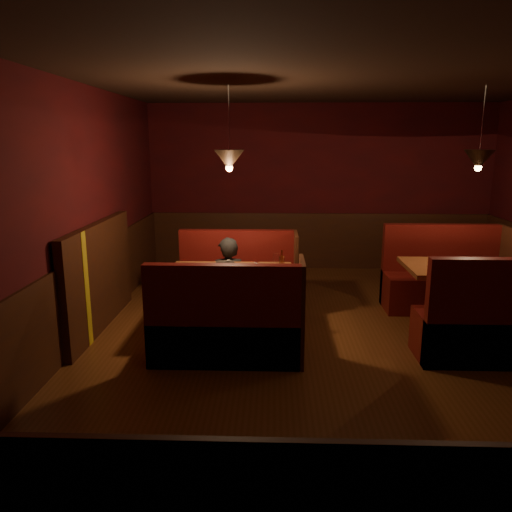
{
  "coord_description": "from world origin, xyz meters",
  "views": [
    {
      "loc": [
        -0.81,
        -5.39,
        2.24
      ],
      "look_at": [
        -1.01,
        0.26,
        0.95
      ],
      "focal_mm": 35.0,
      "sensor_mm": 36.0,
      "label": 1
    }
  ],
  "objects_px": {
    "diner_a": "(228,264)",
    "main_table": "(232,285)",
    "diner_b": "(229,293)",
    "main_bench_near": "(227,331)",
    "second_bench_far": "(444,283)",
    "second_table": "(467,283)",
    "main_bench_far": "(238,286)",
    "second_bench_near": "(500,329)"
  },
  "relations": [
    {
      "from": "main_bench_near",
      "to": "second_table",
      "type": "bearing_deg",
      "value": 19.17
    },
    {
      "from": "main_bench_far",
      "to": "main_bench_near",
      "type": "xyz_separation_m",
      "value": [
        0.0,
        -1.64,
        0.0
      ]
    },
    {
      "from": "main_table",
      "to": "second_table",
      "type": "xyz_separation_m",
      "value": [
        2.79,
        0.14,
        0.01
      ]
    },
    {
      "from": "second_bench_far",
      "to": "second_table",
      "type": "bearing_deg",
      "value": -92.2
    },
    {
      "from": "diner_a",
      "to": "diner_b",
      "type": "bearing_deg",
      "value": 87.2
    },
    {
      "from": "diner_a",
      "to": "diner_b",
      "type": "distance_m",
      "value": 1.26
    },
    {
      "from": "main_bench_far",
      "to": "diner_b",
      "type": "relative_size",
      "value": 1.14
    },
    {
      "from": "second_bench_far",
      "to": "diner_a",
      "type": "bearing_deg",
      "value": -172.26
    },
    {
      "from": "second_bench_far",
      "to": "second_bench_near",
      "type": "distance_m",
      "value": 1.74
    },
    {
      "from": "main_bench_far",
      "to": "main_bench_near",
      "type": "bearing_deg",
      "value": -90.0
    },
    {
      "from": "main_bench_near",
      "to": "diner_a",
      "type": "distance_m",
      "value": 1.48
    },
    {
      "from": "second_table",
      "to": "diner_a",
      "type": "bearing_deg",
      "value": 170.78
    },
    {
      "from": "diner_a",
      "to": "diner_b",
      "type": "relative_size",
      "value": 1.01
    },
    {
      "from": "main_bench_near",
      "to": "second_bench_far",
      "type": "xyz_separation_m",
      "value": [
        2.81,
        1.83,
        0.02
      ]
    },
    {
      "from": "second_table",
      "to": "diner_a",
      "type": "distance_m",
      "value": 2.94
    },
    {
      "from": "main_bench_far",
      "to": "second_table",
      "type": "bearing_deg",
      "value": -13.75
    },
    {
      "from": "second_bench_near",
      "to": "second_table",
      "type": "bearing_deg",
      "value": 92.2
    },
    {
      "from": "diner_a",
      "to": "main_table",
      "type": "bearing_deg",
      "value": 91.34
    },
    {
      "from": "main_table",
      "to": "diner_a",
      "type": "relative_size",
      "value": 1.03
    },
    {
      "from": "main_bench_near",
      "to": "diner_a",
      "type": "bearing_deg",
      "value": 94.85
    },
    {
      "from": "main_bench_near",
      "to": "second_bench_near",
      "type": "distance_m",
      "value": 2.81
    },
    {
      "from": "main_bench_near",
      "to": "diner_b",
      "type": "xyz_separation_m",
      "value": [
        0.0,
        0.18,
        0.35
      ]
    },
    {
      "from": "second_table",
      "to": "diner_a",
      "type": "height_order",
      "value": "diner_a"
    },
    {
      "from": "main_table",
      "to": "main_bench_far",
      "type": "bearing_deg",
      "value": 88.92
    },
    {
      "from": "main_bench_far",
      "to": "second_table",
      "type": "xyz_separation_m",
      "value": [
        2.77,
        -0.68,
        0.26
      ]
    },
    {
      "from": "main_table",
      "to": "diner_b",
      "type": "distance_m",
      "value": 0.65
    },
    {
      "from": "main_bench_near",
      "to": "second_bench_far",
      "type": "height_order",
      "value": "second_bench_far"
    },
    {
      "from": "second_bench_near",
      "to": "main_bench_near",
      "type": "bearing_deg",
      "value": -178.04
    },
    {
      "from": "diner_b",
      "to": "second_bench_near",
      "type": "bearing_deg",
      "value": -22.75
    },
    {
      "from": "main_bench_far",
      "to": "second_bench_far",
      "type": "relative_size",
      "value": 0.99
    },
    {
      "from": "main_bench_far",
      "to": "second_bench_far",
      "type": "xyz_separation_m",
      "value": [
        2.81,
        0.19,
        0.02
      ]
    },
    {
      "from": "second_bench_near",
      "to": "diner_a",
      "type": "bearing_deg",
      "value": 155.44
    },
    {
      "from": "second_bench_far",
      "to": "main_bench_far",
      "type": "bearing_deg",
      "value": -176.14
    },
    {
      "from": "main_bench_far",
      "to": "second_bench_near",
      "type": "bearing_deg",
      "value": -28.86
    },
    {
      "from": "second_bench_far",
      "to": "diner_b",
      "type": "xyz_separation_m",
      "value": [
        -2.8,
        -1.65,
        0.33
      ]
    },
    {
      "from": "second_bench_near",
      "to": "diner_b",
      "type": "bearing_deg",
      "value": 178.28
    },
    {
      "from": "second_bench_near",
      "to": "diner_b",
      "type": "relative_size",
      "value": 1.15
    },
    {
      "from": "main_bench_near",
      "to": "main_table",
      "type": "bearing_deg",
      "value": 91.07
    },
    {
      "from": "second_bench_far",
      "to": "diner_a",
      "type": "relative_size",
      "value": 1.14
    },
    {
      "from": "main_bench_far",
      "to": "diner_b",
      "type": "xyz_separation_m",
      "value": [
        0.0,
        -1.46,
        0.35
      ]
    },
    {
      "from": "main_table",
      "to": "diner_b",
      "type": "relative_size",
      "value": 1.04
    },
    {
      "from": "main_bench_far",
      "to": "diner_b",
      "type": "bearing_deg",
      "value": -89.85
    }
  ]
}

